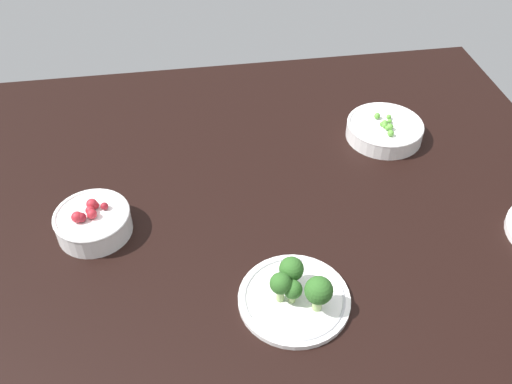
% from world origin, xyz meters
% --- Properties ---
extents(dining_table, '(1.40, 1.11, 0.04)m').
position_xyz_m(dining_table, '(0.00, 0.00, 0.02)').
color(dining_table, black).
rests_on(dining_table, ground).
extents(bowl_peas, '(0.18, 0.18, 0.05)m').
position_xyz_m(bowl_peas, '(0.33, 0.16, 0.06)').
color(bowl_peas, white).
rests_on(bowl_peas, dining_table).
extents(plate_broccoli, '(0.19, 0.19, 0.08)m').
position_xyz_m(plate_broccoli, '(0.03, -0.27, 0.06)').
color(plate_broccoli, white).
rests_on(plate_broccoli, dining_table).
extents(bowl_berries, '(0.15, 0.15, 0.07)m').
position_xyz_m(bowl_berries, '(-0.32, -0.04, 0.07)').
color(bowl_berries, white).
rests_on(bowl_berries, dining_table).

